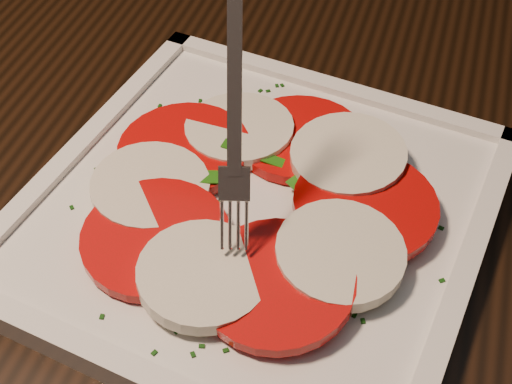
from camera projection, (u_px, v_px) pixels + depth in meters
The scene contains 5 objects.
table at pixel (237, 330), 0.55m from camera, with size 1.22×0.83×0.75m.
chair at pixel (372, 1), 1.09m from camera, with size 0.44×0.44×0.93m.
plate at pixel (256, 214), 0.49m from camera, with size 0.30×0.30×0.01m, color silver.
caprese_salad at pixel (256, 197), 0.48m from camera, with size 0.25×0.26×0.03m.
fork at pixel (235, 98), 0.42m from camera, with size 0.03×0.09×0.15m, color white, non-canonical shape.
Camera 1 is at (0.20, -0.29, 1.13)m, focal length 50.00 mm.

